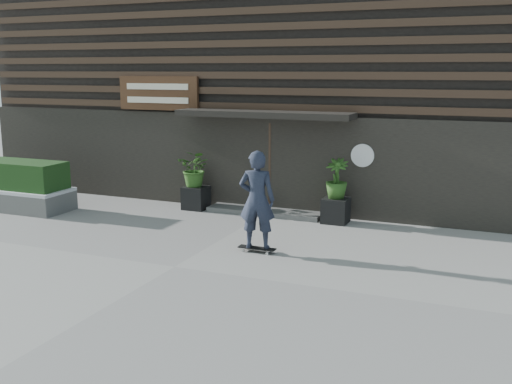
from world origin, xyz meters
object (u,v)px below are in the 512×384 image
at_px(planter_pot_right, 336,210).
at_px(planter_pot_left, 196,198).
at_px(raised_bed, 10,199).
at_px(skateboarder, 257,200).

bearing_deg(planter_pot_right, planter_pot_left, 180.00).
height_order(raised_bed, skateboarder, skateboarder).
bearing_deg(planter_pot_left, skateboarder, -44.81).
bearing_deg(raised_bed, planter_pot_left, 21.16).
bearing_deg(raised_bed, skateboarder, -8.57).
relative_size(planter_pot_right, skateboarder, 0.29).
bearing_deg(planter_pot_left, planter_pot_right, 0.00).
bearing_deg(skateboarder, raised_bed, 171.43).
relative_size(planter_pot_right, raised_bed, 0.17).
height_order(planter_pot_right, raised_bed, planter_pot_right).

